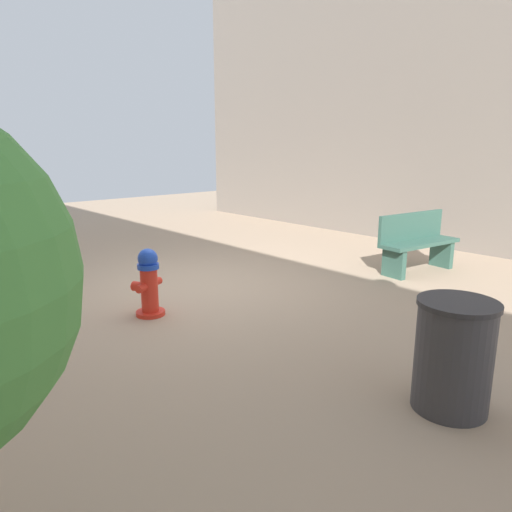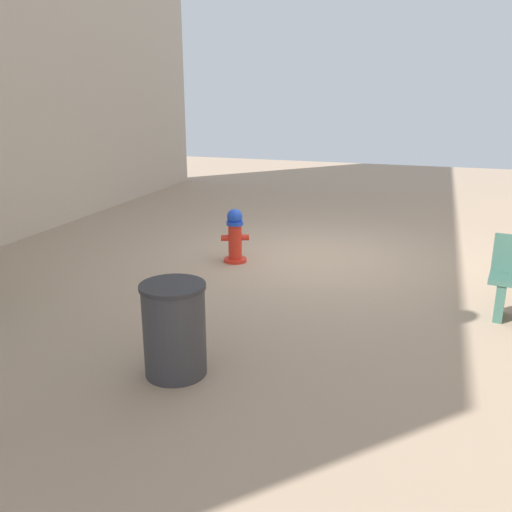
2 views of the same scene
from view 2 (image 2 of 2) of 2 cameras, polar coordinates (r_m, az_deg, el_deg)
name	(u,v)px [view 2 (image 2 of 2)]	position (r m, az deg, el deg)	size (l,w,h in m)	color
ground_plane	(315,257)	(8.70, 6.12, -0.13)	(23.40, 23.40, 0.00)	tan
fire_hydrant	(235,236)	(8.34, -2.20, 2.14)	(0.43, 0.41, 0.82)	red
trash_bin	(174,329)	(5.11, -8.48, -7.55)	(0.60, 0.60, 0.88)	#38383D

